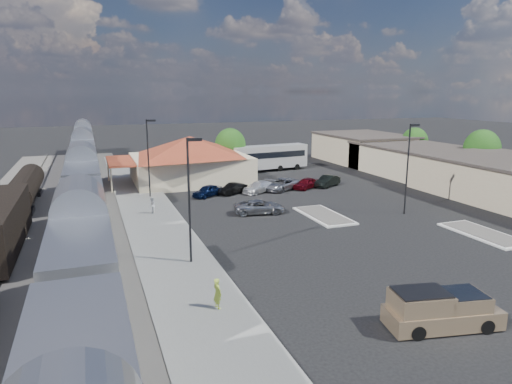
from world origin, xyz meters
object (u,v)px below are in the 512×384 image
object	(u,v)px
station_depot	(190,159)
suv	(259,207)
pickup_truck	(443,310)
coach_bus	(269,156)

from	to	relation	value
station_depot	suv	bearing A→B (deg)	-81.02
pickup_truck	coach_bus	bearing A→B (deg)	-0.56
station_depot	suv	distance (m)	19.18
pickup_truck	coach_bus	world-z (taller)	coach_bus
station_depot	suv	size ratio (longest dim) A/B	3.61
pickup_truck	suv	distance (m)	24.55
pickup_truck	suv	world-z (taller)	pickup_truck
suv	coach_bus	distance (m)	25.65
coach_bus	suv	bearing A→B (deg)	149.24
station_depot	coach_bus	bearing A→B (deg)	18.80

